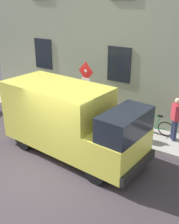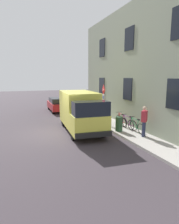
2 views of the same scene
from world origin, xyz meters
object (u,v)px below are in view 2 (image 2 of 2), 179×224
(delivery_van, at_px, (81,110))
(bicycle_purple, at_px, (128,123))
(bicycle_green, at_px, (136,126))
(parked_hatchback, at_px, (58,104))
(sign_post_stacked, at_px, (103,101))
(bicycle_red, at_px, (121,120))
(pedestrian, at_px, (144,120))
(litter_bin, at_px, (119,124))

(delivery_van, relative_size, bicycle_purple, 3.18)
(bicycle_green, bearing_deg, delivery_van, 53.34)
(parked_hatchback, relative_size, bicycle_purple, 2.35)
(sign_post_stacked, distance_m, bicycle_purple, 2.40)
(bicycle_red, bearing_deg, delivery_van, 90.50)
(bicycle_green, distance_m, pedestrian, 1.03)
(bicycle_green, bearing_deg, sign_post_stacked, 18.59)
(parked_hatchback, height_order, bicycle_purple, parked_hatchback)
(bicycle_green, xyz_separation_m, bicycle_red, (0.00, 1.74, 0.00))
(bicycle_green, relative_size, litter_bin, 1.90)
(sign_post_stacked, distance_m, pedestrian, 3.70)
(delivery_van, relative_size, parked_hatchback, 1.35)
(bicycle_purple, bearing_deg, sign_post_stacked, 20.86)
(delivery_van, height_order, pedestrian, delivery_van)
(bicycle_purple, bearing_deg, delivery_van, 60.42)
(bicycle_red, distance_m, litter_bin, 1.40)
(sign_post_stacked, relative_size, litter_bin, 3.00)
(pedestrian, bearing_deg, bicycle_red, 139.66)
(litter_bin, bearing_deg, bicycle_green, -36.42)
(sign_post_stacked, xyz_separation_m, bicycle_purple, (0.96, -1.76, -1.32))
(bicycle_red, bearing_deg, sign_post_stacked, 53.20)
(bicycle_green, bearing_deg, parked_hatchback, 13.83)
(sign_post_stacked, distance_m, bicycle_red, 1.86)
(bicycle_green, distance_m, bicycle_red, 1.74)
(sign_post_stacked, bearing_deg, bicycle_purple, -61.32)
(delivery_van, distance_m, bicycle_purple, 3.19)
(sign_post_stacked, height_order, delivery_van, sign_post_stacked)
(bicycle_purple, distance_m, litter_bin, 0.86)
(sign_post_stacked, relative_size, pedestrian, 1.57)
(delivery_van, height_order, bicycle_red, delivery_van)
(delivery_van, bearing_deg, pedestrian, 48.18)
(pedestrian, bearing_deg, bicycle_purple, 139.24)
(sign_post_stacked, xyz_separation_m, bicycle_red, (0.97, -0.89, -1.32))
(parked_hatchback, xyz_separation_m, pedestrian, (2.67, -10.75, 0.34))
(bicycle_purple, relative_size, litter_bin, 1.90)
(parked_hatchback, relative_size, litter_bin, 4.47)
(litter_bin, bearing_deg, delivery_van, 145.41)
(sign_post_stacked, height_order, parked_hatchback, sign_post_stacked)
(parked_hatchback, bearing_deg, bicycle_green, -163.75)
(sign_post_stacked, relative_size, bicycle_green, 1.58)
(sign_post_stacked, relative_size, bicycle_purple, 1.58)
(sign_post_stacked, relative_size, delivery_van, 0.50)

